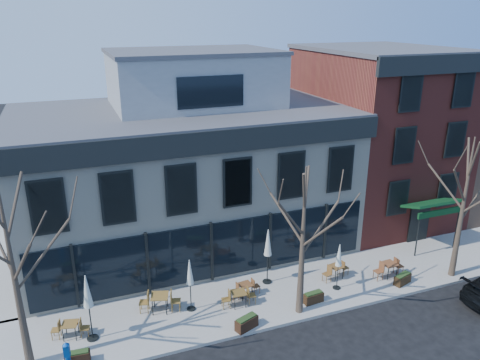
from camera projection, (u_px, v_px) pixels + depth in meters
name	position (u px, v px, depth m)	size (l,w,h in m)	color
ground	(212.00, 284.00, 24.10)	(120.00, 120.00, 0.00)	black
sidewalk_front	(287.00, 292.00, 23.27)	(33.50, 4.70, 0.15)	gray
corner_building	(185.00, 168.00, 27.00)	(18.39, 10.39, 11.10)	beige
red_brick_building	(375.00, 134.00, 30.95)	(8.20, 11.78, 11.18)	maroon
bg_building	(476.00, 127.00, 35.41)	(12.00, 12.00, 10.00)	#8C664C
tree_corner	(14.00, 272.00, 17.01)	(3.93, 3.98, 7.92)	#382B21
tree_mid	(303.00, 240.00, 20.40)	(3.50, 3.55, 7.04)	#382B21
tree_right	(463.00, 207.00, 23.34)	(3.72, 3.77, 7.48)	#382B21
call_box	(68.00, 356.00, 17.75)	(0.27, 0.27, 1.35)	#0B4194
cafe_set_0	(70.00, 329.00, 19.75)	(1.65, 0.79, 0.84)	brown
cafe_set_1	(160.00, 301.00, 21.47)	(1.99, 1.03, 1.02)	brown
cafe_set_2	(239.00, 297.00, 21.90)	(1.69, 0.72, 0.88)	brown
cafe_set_3	(245.00, 289.00, 22.64)	(1.58, 0.69, 0.82)	brown
cafe_set_4	(336.00, 270.00, 24.18)	(1.68, 0.78, 0.86)	brown
cafe_set_5	(389.00, 268.00, 24.32)	(1.81, 0.76, 0.94)	brown
umbrella_0	(87.00, 295.00, 19.06)	(0.49, 0.49, 3.06)	black
umbrella_1	(190.00, 275.00, 21.14)	(0.42, 0.42, 2.60)	black
umbrella_2	(268.00, 245.00, 23.25)	(0.48, 0.48, 2.98)	black
umbrella_3	(339.00, 258.00, 22.85)	(0.39, 0.39, 2.46)	black
planter_0	(78.00, 357.00, 18.35)	(0.97, 0.46, 0.53)	black
planter_1	(247.00, 323.00, 20.35)	(1.13, 0.76, 0.59)	black
planter_2	(313.00, 297.00, 22.20)	(1.00, 0.48, 0.54)	black
planter_3	(403.00, 279.00, 23.74)	(1.06, 0.67, 0.55)	black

